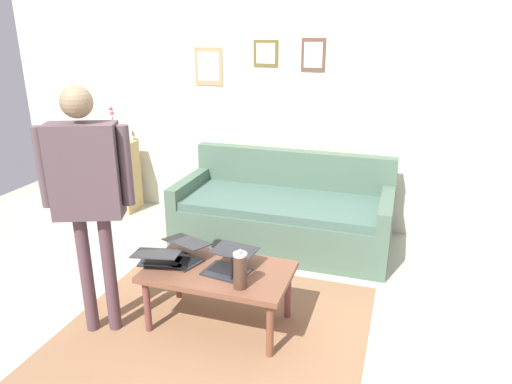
% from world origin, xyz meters
% --- Properties ---
extents(ground_plane, '(7.68, 7.68, 0.00)m').
position_xyz_m(ground_plane, '(0.00, 0.00, 0.00)').
color(ground_plane, '#ACAA99').
extents(area_rug, '(2.14, 1.91, 0.01)m').
position_xyz_m(area_rug, '(0.08, 0.04, 0.00)').
color(area_rug, '#8E6546').
rests_on(area_rug, ground_plane).
extents(back_wall, '(7.04, 0.11, 2.70)m').
position_xyz_m(back_wall, '(0.00, -2.20, 1.35)').
color(back_wall, beige).
rests_on(back_wall, ground_plane).
extents(couch, '(2.09, 0.94, 0.88)m').
position_xyz_m(couch, '(-0.01, -1.55, 0.30)').
color(couch, '#4C6653').
rests_on(couch, ground_plane).
extents(coffee_table, '(1.04, 0.60, 0.45)m').
position_xyz_m(coffee_table, '(0.08, -0.06, 0.40)').
color(coffee_table, brown).
rests_on(coffee_table, ground_plane).
extents(laptop_left, '(0.36, 0.39, 0.13)m').
position_xyz_m(laptop_left, '(0.00, -0.08, 0.50)').
color(laptop_left, '#28282D').
rests_on(laptop_left, coffee_table).
extents(laptop_center, '(0.41, 0.40, 0.13)m').
position_xyz_m(laptop_center, '(0.40, -0.13, 0.50)').
color(laptop_center, '#28282D').
rests_on(laptop_center, coffee_table).
extents(laptop_right, '(0.39, 0.43, 0.14)m').
position_xyz_m(laptop_right, '(0.51, -0.02, 0.50)').
color(laptop_right, '#28282D').
rests_on(laptop_right, coffee_table).
extents(french_press, '(0.11, 0.09, 0.28)m').
position_xyz_m(french_press, '(-0.15, 0.12, 0.58)').
color(french_press, '#4C3323').
rests_on(french_press, coffee_table).
extents(side_shelf, '(0.42, 0.32, 0.83)m').
position_xyz_m(side_shelf, '(2.09, -1.86, 0.41)').
color(side_shelf, tan).
rests_on(side_shelf, ground_plane).
extents(flower_vase, '(0.08, 0.08, 0.40)m').
position_xyz_m(flower_vase, '(2.09, -1.86, 0.96)').
color(flower_vase, '#38558B').
rests_on(flower_vase, side_shelf).
extents(person_standing, '(0.59, 0.35, 1.75)m').
position_xyz_m(person_standing, '(0.86, 0.25, 1.12)').
color(person_standing, '#553B41').
rests_on(person_standing, ground_plane).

